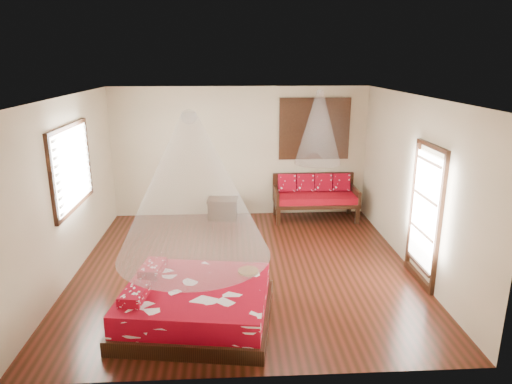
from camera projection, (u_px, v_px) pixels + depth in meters
The scene contains 10 objects.
room at pixel (244, 186), 7.23m from camera, with size 5.54×5.54×2.84m.
bed at pixel (195, 304), 5.99m from camera, with size 2.13×1.98×0.63m.
daybed at pixel (315, 195), 9.85m from camera, with size 1.79×0.79×0.95m.
storage_chest at pixel (223, 208), 9.89m from camera, with size 0.68×0.52×0.44m.
shutter_panel at pixel (314, 129), 9.78m from camera, with size 1.52×0.06×1.32m.
window_left at pixel (72, 167), 7.19m from camera, with size 0.10×1.74×1.34m.
glazed_door at pixel (425, 215), 6.89m from camera, with size 0.08×1.02×2.16m.
wine_tray at pixel (248, 268), 6.31m from camera, with size 0.29×0.29×0.23m.
mosquito_net_main at pixel (192, 187), 5.53m from camera, with size 1.94×1.94×1.80m, color white.
mosquito_net_daybed at pixel (319, 127), 9.30m from camera, with size 0.96×0.96×1.50m, color white.
Camera 1 is at (-0.20, -6.96, 3.35)m, focal length 32.00 mm.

